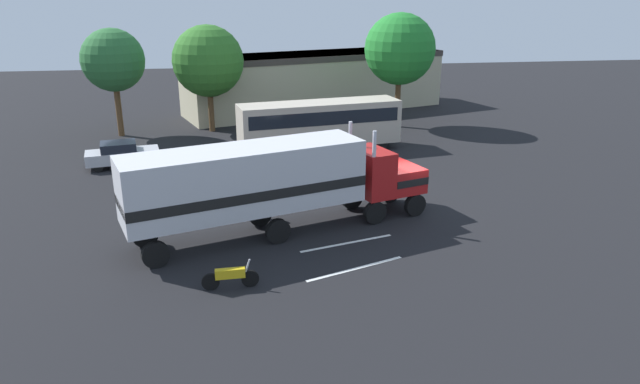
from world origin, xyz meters
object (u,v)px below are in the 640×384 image
at_px(tree_left, 400,49).
at_px(tree_center, 113,60).
at_px(parked_car, 122,154).
at_px(semi_truck, 270,181).
at_px(person_bystander, 256,200).
at_px(tree_right, 208,61).
at_px(motorcycle, 231,276).
at_px(parked_bus, 320,122).

distance_m(tree_left, tree_center, 21.66).
bearing_deg(parked_car, semi_truck, -54.87).
bearing_deg(person_bystander, tree_right, 97.70).
distance_m(person_bystander, tree_center, 21.27).
height_order(parked_car, tree_right, tree_right).
bearing_deg(tree_left, tree_center, 179.54).
bearing_deg(tree_right, semi_truck, -81.53).
height_order(parked_car, motorcycle, parked_car).
relative_size(motorcycle, tree_right, 0.26).
bearing_deg(person_bystander, tree_left, 56.18).
relative_size(person_bystander, tree_center, 0.20).
relative_size(parked_bus, parked_car, 2.42).
bearing_deg(tree_right, parked_bus, -44.22).
bearing_deg(parked_car, tree_right, 59.34).
bearing_deg(parked_bus, semi_truck, -107.56).
height_order(person_bystander, parked_bus, parked_bus).
relative_size(parked_car, motorcycle, 2.21).
bearing_deg(person_bystander, parked_car, 128.34).
bearing_deg(tree_center, person_bystander, -63.06).
distance_m(tree_center, tree_right, 6.85).
bearing_deg(person_bystander, semi_truck, -74.55).
bearing_deg(semi_truck, tree_right, 98.47).
relative_size(semi_truck, tree_right, 1.75).
bearing_deg(parked_car, motorcycle, -68.60).
relative_size(semi_truck, motorcycle, 6.73).
bearing_deg(tree_left, parked_bus, -138.05).
relative_size(parked_car, tree_center, 0.58).
bearing_deg(tree_left, tree_right, 177.37).
distance_m(person_bystander, parked_car, 12.74).
bearing_deg(person_bystander, parked_bus, 67.22).
xyz_separation_m(parked_bus, tree_center, (-14.31, 6.78, 3.58)).
distance_m(parked_bus, tree_center, 16.23).
xyz_separation_m(tree_center, tree_right, (6.83, 0.51, -0.23)).
height_order(motorcycle, tree_center, tree_center).
bearing_deg(tree_right, person_bystander, -82.30).
distance_m(person_bystander, parked_bus, 12.75).
distance_m(parked_bus, parked_car, 12.99).
relative_size(semi_truck, parked_bus, 1.26).
bearing_deg(person_bystander, motorcycle, -100.33).
xyz_separation_m(person_bystander, motorcycle, (-1.27, -6.94, -0.41)).
height_order(tree_left, tree_center, tree_left).
relative_size(person_bystander, parked_bus, 0.14).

